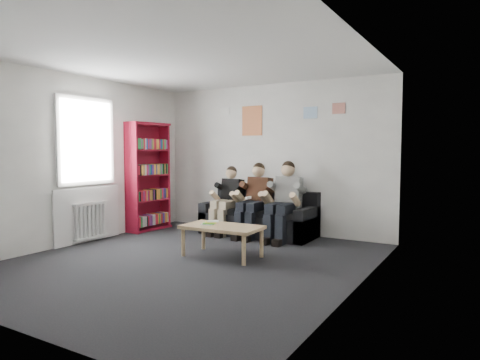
% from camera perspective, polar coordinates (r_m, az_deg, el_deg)
% --- Properties ---
extents(room_shell, '(5.00, 5.00, 5.00)m').
position_cam_1_polar(room_shell, '(5.72, -6.95, 2.43)').
color(room_shell, black).
rests_on(room_shell, ground).
extents(sofa, '(2.01, 0.82, 0.78)m').
position_cam_1_polar(sofa, '(7.63, 2.56, -5.23)').
color(sofa, black).
rests_on(sofa, ground).
extents(bookshelf, '(0.30, 0.91, 2.02)m').
position_cam_1_polar(bookshelf, '(8.21, -12.05, 0.45)').
color(bookshelf, maroon).
rests_on(bookshelf, ground).
extents(coffee_table, '(1.11, 0.61, 0.44)m').
position_cam_1_polar(coffee_table, '(6.06, -2.41, -6.59)').
color(coffee_table, tan).
rests_on(coffee_table, ground).
extents(game_cases, '(0.21, 0.20, 0.05)m').
position_cam_1_polar(game_cases, '(6.14, -4.04, -5.71)').
color(game_cases, white).
rests_on(game_cases, coffee_table).
extents(person_left, '(0.37, 0.79, 1.21)m').
position_cam_1_polar(person_left, '(7.70, -1.78, -2.70)').
color(person_left, black).
rests_on(person_left, sofa).
extents(person_middle, '(0.40, 0.87, 1.28)m').
position_cam_1_polar(person_middle, '(7.41, 1.88, -2.76)').
color(person_middle, '#51291B').
rests_on(person_middle, sofa).
extents(person_right, '(0.42, 0.91, 1.32)m').
position_cam_1_polar(person_right, '(7.16, 5.83, -2.90)').
color(person_right, silver).
rests_on(person_right, sofa).
extents(radiator, '(0.10, 0.64, 0.60)m').
position_cam_1_polar(radiator, '(7.44, -19.25, -5.14)').
color(radiator, white).
rests_on(radiator, ground).
extents(window, '(0.05, 1.30, 2.36)m').
position_cam_1_polar(window, '(7.42, -19.74, 0.10)').
color(window, white).
rests_on(window, room_shell).
extents(poster_large, '(0.42, 0.01, 0.55)m').
position_cam_1_polar(poster_large, '(8.04, 1.62, 7.90)').
color(poster_large, gold).
rests_on(poster_large, room_shell).
extents(poster_blue, '(0.25, 0.01, 0.20)m').
position_cam_1_polar(poster_blue, '(7.56, 9.36, 8.85)').
color(poster_blue, '#3C8ECD').
rests_on(poster_blue, room_shell).
extents(poster_pink, '(0.22, 0.01, 0.18)m').
position_cam_1_polar(poster_pink, '(7.40, 13.03, 9.30)').
color(poster_pink, '#C53D8E').
rests_on(poster_pink, room_shell).
extents(poster_sign, '(0.20, 0.01, 0.14)m').
position_cam_1_polar(poster_sign, '(8.36, -2.03, 9.12)').
color(poster_sign, white).
rests_on(poster_sign, room_shell).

